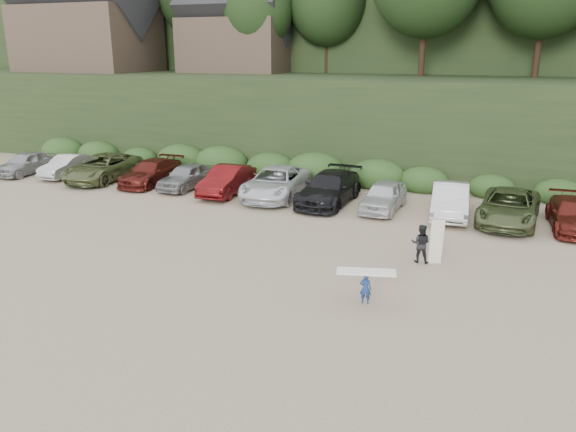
% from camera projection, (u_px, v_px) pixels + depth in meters
% --- Properties ---
extents(ground, '(120.00, 120.00, 0.00)m').
position_uv_depth(ground, '(252.00, 271.00, 20.54)').
color(ground, tan).
rests_on(ground, ground).
extents(hillside_backdrop, '(90.00, 41.50, 28.00)m').
position_uv_depth(hillside_backdrop, '(417.00, 8.00, 49.50)').
color(hillside_backdrop, black).
rests_on(hillside_backdrop, ground).
extents(parked_cars, '(39.83, 6.24, 1.62)m').
position_uv_depth(parked_cars, '(298.00, 186.00, 29.90)').
color(parked_cars, '#9C9CA0').
rests_on(parked_cars, ground).
extents(child_surfer, '(1.93, 0.96, 1.11)m').
position_uv_depth(child_surfer, '(366.00, 281.00, 17.77)').
color(child_surfer, navy).
rests_on(child_surfer, ground).
extents(adult_surfer, '(1.21, 0.58, 1.77)m').
position_uv_depth(adult_surfer, '(422.00, 243.00, 21.19)').
color(adult_surfer, black).
rests_on(adult_surfer, ground).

